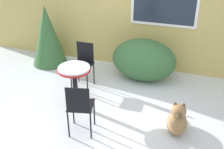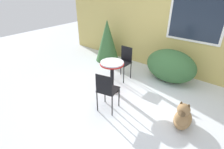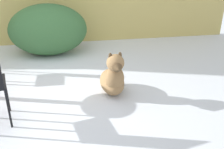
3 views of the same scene
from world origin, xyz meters
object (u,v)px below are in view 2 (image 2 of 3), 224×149
object	(u,v)px
patio_chair_far_side	(107,90)
dog	(183,118)
patio_table	(112,69)
patio_chair_near_table	(124,61)

from	to	relation	value
patio_chair_far_side	dog	world-z (taller)	patio_chair_far_side
patio_table	patio_chair_far_side	distance (m)	0.81
patio_chair_near_table	patio_chair_far_side	xyz separation A→B (m)	(0.57, -1.43, 0.00)
patio_chair_near_table	dog	size ratio (longest dim) A/B	1.23
dog	patio_table	bearing A→B (deg)	170.14
patio_chair_far_side	dog	distance (m)	1.56
patio_table	patio_chair_near_table	bearing A→B (deg)	101.98
patio_table	patio_chair_near_table	world-z (taller)	patio_chair_near_table
patio_chair_far_side	dog	xyz separation A→B (m)	(1.45, 0.50, -0.29)
patio_chair_far_side	dog	bearing A→B (deg)	-173.89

